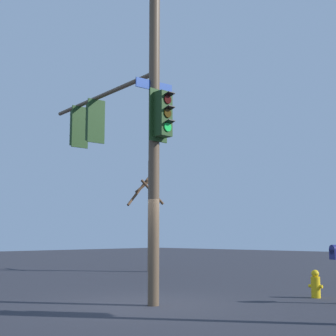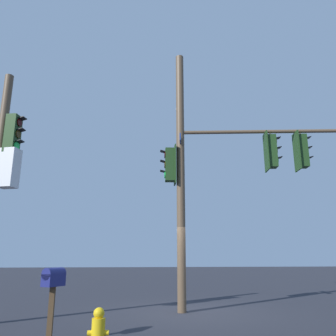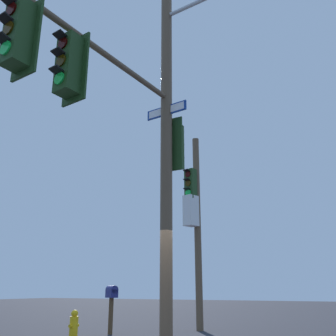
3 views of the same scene
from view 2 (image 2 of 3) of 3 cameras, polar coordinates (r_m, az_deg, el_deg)
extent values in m
plane|color=#282A31|center=(10.96, 3.75, -23.12)|extent=(80.00, 80.00, 0.00)
cylinder|color=brown|center=(11.09, 2.14, -0.76)|extent=(0.27, 0.27, 8.56)
cylinder|color=silver|center=(13.89, 1.98, 12.83)|extent=(0.51, 3.13, 0.10)
ellipsoid|color=silver|center=(15.27, 1.99, 9.86)|extent=(0.44, 0.64, 0.20)
cylinder|color=brown|center=(11.81, 15.00, 5.93)|extent=(5.22, 0.81, 0.12)
cube|color=#1E3D19|center=(11.68, 17.03, 2.67)|extent=(0.35, 0.40, 1.10)
cube|color=#1E3D19|center=(11.64, 16.22, 2.67)|extent=(0.13, 0.56, 1.30)
cylinder|color=#2F0403|center=(11.82, 17.69, 4.25)|extent=(0.06, 0.22, 0.22)
cube|color=black|center=(11.88, 18.00, 4.80)|extent=(0.19, 0.23, 0.06)
cylinder|color=#352504|center=(11.72, 17.82, 2.68)|extent=(0.06, 0.22, 0.22)
cube|color=black|center=(11.77, 18.13, 3.23)|extent=(0.19, 0.23, 0.06)
cylinder|color=#19D147|center=(11.63, 17.95, 1.07)|extent=(0.06, 0.22, 0.22)
cube|color=black|center=(11.68, 18.26, 1.64)|extent=(0.19, 0.23, 0.06)
cylinder|color=brown|center=(11.87, 16.81, 5.56)|extent=(0.04, 0.04, 0.15)
cube|color=#1E3D19|center=(11.98, 21.64, 2.65)|extent=(0.34, 0.40, 1.10)
cube|color=#1E3D19|center=(11.92, 20.87, 2.65)|extent=(0.11, 0.56, 1.30)
cylinder|color=#2F0403|center=(12.13, 22.23, 4.18)|extent=(0.06, 0.22, 0.22)
cube|color=black|center=(12.20, 22.51, 4.71)|extent=(0.19, 0.23, 0.06)
cylinder|color=#352504|center=(12.03, 22.38, 2.64)|extent=(0.06, 0.22, 0.22)
cube|color=black|center=(12.10, 22.66, 3.18)|extent=(0.19, 0.23, 0.06)
cylinder|color=#19D147|center=(11.95, 22.54, 1.08)|extent=(0.06, 0.22, 0.22)
cube|color=black|center=(12.00, 22.82, 1.63)|extent=(0.19, 0.23, 0.06)
cylinder|color=brown|center=(12.17, 21.37, 5.46)|extent=(0.04, 0.04, 0.15)
cube|color=#1E3D19|center=(11.16, 0.31, 0.52)|extent=(0.31, 0.37, 1.10)
cube|color=#1E3D19|center=(11.17, 1.18, 0.50)|extent=(0.06, 0.56, 1.30)
cylinder|color=#2F0403|center=(11.24, -0.53, 2.20)|extent=(0.04, 0.22, 0.22)
cube|color=black|center=(11.27, -0.91, 2.79)|extent=(0.17, 0.21, 0.06)
cylinder|color=#352504|center=(11.15, -0.54, 0.53)|extent=(0.04, 0.22, 0.22)
cube|color=black|center=(11.18, -0.92, 1.13)|extent=(0.17, 0.21, 0.06)
cylinder|color=#19D147|center=(11.07, -0.54, -1.17)|extent=(0.04, 0.22, 0.22)
cube|color=black|center=(11.09, -0.93, -0.56)|extent=(0.17, 0.21, 0.06)
cube|color=navy|center=(11.39, 2.09, 4.42)|extent=(0.19, 1.09, 0.24)
cube|color=white|center=(11.39, 2.18, 4.42)|extent=(0.15, 0.99, 0.18)
cube|color=white|center=(10.09, -25.23, -0.03)|extent=(0.55, 0.49, 1.07)
cube|color=#1E3D19|center=(10.36, -24.71, 5.18)|extent=(0.37, 0.42, 1.10)
cylinder|color=#2F0403|center=(10.39, -23.74, 7.02)|extent=(0.08, 0.22, 0.22)
cube|color=black|center=(10.39, -23.31, 7.67)|extent=(0.20, 0.24, 0.06)
cylinder|color=#352504|center=(10.28, -23.93, 5.25)|extent=(0.08, 0.22, 0.22)
cube|color=black|center=(10.28, -23.50, 5.91)|extent=(0.20, 0.24, 0.06)
cylinder|color=#19D147|center=(10.17, -24.12, 3.44)|extent=(0.08, 0.22, 0.22)
cube|color=black|center=(10.17, -23.69, 4.11)|extent=(0.20, 0.24, 0.06)
cylinder|color=yellow|center=(6.85, -11.72, -25.78)|extent=(0.24, 0.24, 0.55)
sphere|color=yellow|center=(6.79, -11.56, -22.85)|extent=(0.20, 0.20, 0.20)
cylinder|color=yellow|center=(6.83, -10.42, -25.64)|extent=(0.10, 0.09, 0.09)
cylinder|color=yellow|center=(6.86, -13.00, -25.47)|extent=(0.10, 0.09, 0.09)
cube|color=#4C3823|center=(7.53, -19.16, -22.33)|extent=(0.10, 0.10, 1.05)
cube|color=navy|center=(7.46, -18.73, -17.44)|extent=(0.43, 0.50, 0.24)
cylinder|color=navy|center=(7.45, -18.66, -16.53)|extent=(0.43, 0.50, 0.24)
camera|label=1|loc=(20.11, -26.45, -13.10)|focal=51.98mm
camera|label=3|loc=(16.78, 26.79, -14.16)|focal=40.66mm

